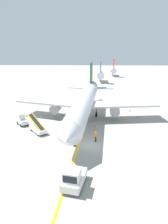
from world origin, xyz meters
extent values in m
plane|color=#9E9B93|center=(0.00, 0.00, 0.00)|extent=(300.00, 300.00, 0.00)
cube|color=yellow|center=(-1.07, 5.00, 0.00)|extent=(7.55, 79.70, 0.01)
cylinder|color=silver|center=(-1.07, 10.92, 3.45)|extent=(6.01, 30.18, 3.30)
cone|color=silver|center=(-2.54, -5.21, 3.45)|extent=(3.44, 2.68, 3.23)
cone|color=silver|center=(0.42, 27.25, 3.85)|extent=(3.38, 3.07, 3.14)
cube|color=silver|center=(6.53, 11.73, 3.05)|extent=(13.43, 5.91, 0.36)
cylinder|color=gray|center=(4.80, 10.89, 2.05)|extent=(2.18, 3.36, 1.90)
cube|color=silver|center=(-8.39, 13.09, 3.05)|extent=(13.72, 8.05, 0.36)
cylinder|color=gray|center=(-6.85, 11.95, 2.05)|extent=(2.18, 3.36, 1.90)
cube|color=#19592D|center=(0.20, 24.86, 7.50)|extent=(0.64, 4.01, 5.20)
cube|color=silver|center=(3.15, 24.19, 3.85)|extent=(5.30, 2.45, 0.24)
cube|color=silver|center=(-2.82, 24.73, 3.85)|extent=(5.57, 3.33, 0.24)
cylinder|color=#4C4C51|center=(-2.11, -0.53, 1.56)|extent=(0.20, 0.20, 3.12)
cylinder|color=black|center=(-2.11, -0.53, 0.28)|extent=(0.40, 0.59, 0.56)
cylinder|color=#4C4C51|center=(1.31, 12.71, 1.56)|extent=(0.20, 0.20, 3.12)
cylinder|color=black|center=(1.31, 12.71, 0.48)|extent=(0.44, 0.99, 0.96)
cylinder|color=#4C4C51|center=(-3.08, 13.11, 1.56)|extent=(0.20, 0.20, 3.12)
cylinder|color=black|center=(-3.08, 13.11, 0.48)|extent=(0.44, 0.99, 0.96)
cube|color=black|center=(-2.35, -3.22, 3.80)|extent=(2.88, 1.25, 0.60)
cube|color=silver|center=(-1.47, -9.18, 0.70)|extent=(2.59, 3.91, 0.80)
cube|color=silver|center=(-1.59, -9.80, 1.65)|extent=(1.82, 1.90, 1.10)
cube|color=black|center=(-1.75, -10.55, 1.65)|extent=(1.41, 0.37, 0.77)
cylinder|color=black|center=(-0.93, -10.58, 0.30)|extent=(0.34, 0.63, 0.60)
cylinder|color=black|center=(-2.51, -10.25, 0.30)|extent=(0.34, 0.63, 0.60)
cylinder|color=black|center=(-0.42, -8.11, 0.30)|extent=(0.34, 0.63, 0.60)
cylinder|color=black|center=(-2.00, -7.78, 0.30)|extent=(0.34, 0.63, 0.60)
cube|color=silver|center=(-12.37, 7.53, 0.65)|extent=(2.55, 2.67, 0.70)
cube|color=silver|center=(-12.64, 7.85, 1.55)|extent=(1.49, 1.50, 1.10)
cube|color=black|center=(-12.98, 8.24, 1.55)|extent=(0.79, 0.69, 0.77)
cylinder|color=black|center=(-13.33, 7.81, 0.30)|extent=(0.56, 0.60, 0.60)
cylinder|color=black|center=(-12.49, 8.53, 0.30)|extent=(0.56, 0.60, 0.60)
cylinder|color=black|center=(-12.24, 6.53, 0.30)|extent=(0.56, 0.60, 0.60)
cylinder|color=black|center=(-11.40, 7.25, 0.30)|extent=(0.56, 0.60, 0.60)
cube|color=silver|center=(-8.58, 4.21, 0.60)|extent=(3.59, 3.87, 0.60)
cylinder|color=black|center=(-9.92, 4.81, 0.30)|extent=(0.55, 0.60, 0.60)
cylinder|color=black|center=(-8.95, 5.64, 0.30)|extent=(0.55, 0.60, 0.60)
cylinder|color=black|center=(-8.21, 2.78, 0.30)|extent=(0.55, 0.60, 0.60)
cylinder|color=black|center=(-7.24, 3.60, 0.30)|extent=(0.55, 0.60, 0.60)
cube|color=black|center=(-8.97, 4.67, 1.55)|extent=(3.90, 4.40, 1.76)
cube|color=yellow|center=(-9.31, 4.38, 1.67)|extent=(3.29, 3.89, 1.84)
cube|color=yellow|center=(-8.62, 4.96, 1.67)|extent=(3.29, 3.89, 1.84)
cylinder|color=#26262D|center=(0.92, 0.95, 0.42)|extent=(0.24, 0.24, 0.85)
cube|color=orange|center=(0.92, 0.95, 1.13)|extent=(0.36, 0.22, 0.56)
sphere|color=tan|center=(0.92, 0.95, 1.52)|extent=(0.20, 0.20, 0.20)
sphere|color=yellow|center=(0.92, 0.95, 1.58)|extent=(0.24, 0.24, 0.24)
cone|color=orange|center=(9.60, 12.18, 0.22)|extent=(0.36, 0.36, 0.44)
cone|color=orange|center=(8.87, 16.69, 0.22)|extent=(0.36, 0.36, 0.44)
cone|color=orange|center=(0.85, 7.09, 0.22)|extent=(0.36, 0.36, 0.44)
cylinder|color=silver|center=(3.96, 59.09, 3.10)|extent=(3.00, 10.00, 3.00)
cylinder|color=#3F3F3F|center=(3.96, 59.09, 0.80)|extent=(0.30, 0.30, 1.60)
cube|color=navy|center=(3.96, 55.59, 6.60)|extent=(0.24, 3.20, 4.40)
cylinder|color=silver|center=(11.30, 79.15, 3.10)|extent=(3.00, 10.00, 3.00)
cylinder|color=#3F3F3F|center=(11.30, 79.15, 0.80)|extent=(0.30, 0.30, 1.60)
cube|color=red|center=(11.30, 75.65, 6.60)|extent=(0.24, 3.20, 4.40)
camera|label=1|loc=(0.12, -26.45, 13.32)|focal=32.12mm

